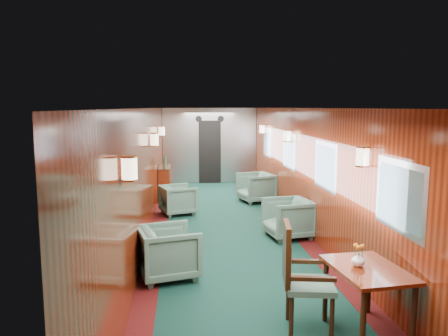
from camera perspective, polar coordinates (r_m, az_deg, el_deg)
The scene contains 12 objects.
room at distance 8.05m, azimuth 0.71°, elevation 2.38°, with size 12.00×12.10×2.40m.
bulkhead at distance 13.96m, azimuth -1.88°, elevation 2.89°, with size 2.98×0.17×2.39m.
windows_right at distance 8.60m, azimuth 10.44°, elevation 1.37°, with size 0.02×8.60×0.80m.
wall_sconces at distance 8.60m, azimuth 0.31°, elevation 3.77°, with size 2.97×7.97×0.25m.
dining_table at distance 5.02m, azimuth 18.21°, elevation -13.51°, with size 0.79×1.05×0.73m.
side_chair at distance 4.91m, azimuth 9.81°, elevation -13.34°, with size 0.60×0.63×1.19m.
credenza at distance 11.57m, azimuth -7.74°, elevation -1.92°, with size 0.31×0.97×1.15m.
flower_vase at distance 4.96m, azimuth 17.14°, elevation -11.33°, with size 0.15×0.15×0.15m, color white.
armchair_left_near at distance 6.37m, azimuth -7.25°, elevation -10.84°, with size 0.80×0.82×0.74m, color #1E463F.
armchair_left_far at distance 9.98m, azimuth -6.00°, elevation -4.13°, with size 0.71×0.74×0.67m, color #1E463F.
armchair_right_near at distance 8.26m, azimuth 8.36°, elevation -6.51°, with size 0.78×0.81×0.73m, color #1E463F.
armchair_right_far at distance 11.22m, azimuth 4.18°, elevation -2.56°, with size 0.80×0.82×0.75m, color #1E463F.
Camera 1 is at (-0.85, -7.97, 2.42)m, focal length 35.00 mm.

